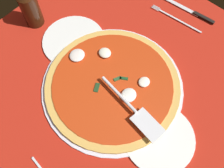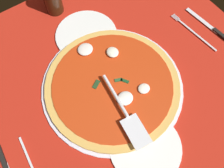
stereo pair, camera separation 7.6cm
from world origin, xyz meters
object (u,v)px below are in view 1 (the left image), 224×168
object	(u,v)px
pizza	(112,84)
place_setting_near	(185,16)
dinner_plate_left	(159,138)
dinner_plate_right	(74,41)
pizza_server	(133,109)
beer_bottle	(29,5)

from	to	relation	value
pizza	place_setting_near	distance (cm)	38.63
dinner_plate_left	dinner_plate_right	world-z (taller)	same
pizza_server	dinner_plate_left	bearing A→B (deg)	4.05
place_setting_near	pizza	bearing A→B (deg)	83.52
dinner_plate_left	place_setting_near	xyz separation A→B (cm)	(20.22, -41.96, -0.14)
pizza	beer_bottle	size ratio (longest dim) A/B	1.89
pizza	beer_bottle	distance (cm)	38.04
dinner_plate_right	pizza_server	xyz separation A→B (cm)	(-31.66, 6.64, 3.42)
dinner_plate_left	place_setting_near	size ratio (longest dim) A/B	0.95
pizza	pizza_server	world-z (taller)	pizza_server
place_setting_near	dinner_plate_right	bearing A→B (deg)	52.48
dinner_plate_left	pizza_server	xyz separation A→B (cm)	(10.58, -0.56, 3.42)
dinner_plate_right	beer_bottle	distance (cm)	18.40
beer_bottle	place_setting_near	bearing A→B (deg)	-135.27
dinner_plate_left	pizza	size ratio (longest dim) A/B	0.48
pizza	place_setting_near	size ratio (longest dim) A/B	1.95
dinner_plate_right	pizza_server	distance (cm)	32.53
pizza_server	pizza	bearing A→B (deg)	172.25
place_setting_near	beer_bottle	size ratio (longest dim) A/B	0.97
dinner_plate_left	pizza	world-z (taller)	pizza
dinner_plate_left	pizza	distance (cm)	21.40
dinner_plate_right	place_setting_near	distance (cm)	41.14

